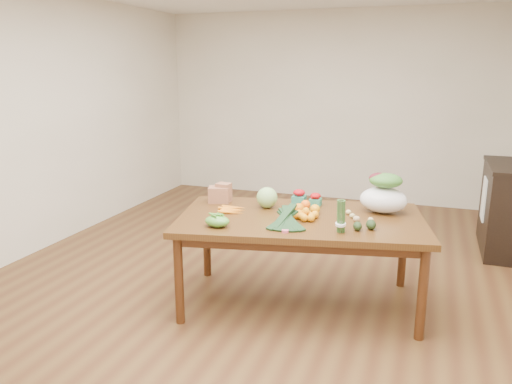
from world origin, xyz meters
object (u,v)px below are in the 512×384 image
(cabbage, at_px, (267,198))
(kale_bunch, at_px, (286,218))
(asparagus_bundle, at_px, (341,216))
(cabinet, at_px, (510,208))
(paper_bag, at_px, (219,193))
(mandarin_cluster, at_px, (306,213))
(salad_bag, at_px, (384,195))
(dining_table, at_px, (300,260))

(cabbage, xyz_separation_m, kale_bunch, (0.31, -0.48, -0.01))
(asparagus_bundle, bearing_deg, cabinet, 45.75)
(paper_bag, height_order, kale_bunch, paper_bag)
(kale_bunch, height_order, asparagus_bundle, asparagus_bundle)
(paper_bag, distance_m, mandarin_cluster, 0.88)
(cabinet, bearing_deg, kale_bunch, -128.95)
(cabinet, xyz_separation_m, salad_bag, (-1.17, -1.57, 0.43))
(paper_bag, bearing_deg, salad_bag, 6.52)
(dining_table, relative_size, salad_bag, 5.06)
(salad_bag, bearing_deg, cabbage, -169.03)
(cabinet, distance_m, kale_bunch, 2.89)
(salad_bag, bearing_deg, dining_table, -150.22)
(kale_bunch, xyz_separation_m, salad_bag, (0.63, 0.66, 0.07))
(paper_bag, relative_size, salad_bag, 0.62)
(cabinet, xyz_separation_m, cabbage, (-2.11, -1.75, 0.37))
(cabbage, distance_m, kale_bunch, 0.57)
(cabbage, xyz_separation_m, salad_bag, (0.94, 0.18, 0.06))
(cabinet, bearing_deg, mandarin_cluster, -131.31)
(dining_table, distance_m, asparagus_bundle, 0.69)
(dining_table, bearing_deg, cabinet, 35.45)
(cabbage, height_order, mandarin_cluster, cabbage)
(paper_bag, xyz_separation_m, salad_bag, (1.40, 0.16, 0.06))
(cabinet, distance_m, cabbage, 2.77)
(dining_table, xyz_separation_m, cabbage, (-0.34, 0.16, 0.46))
(dining_table, bearing_deg, salad_bag, 18.05)
(cabinet, distance_m, salad_bag, 2.00)
(cabbage, relative_size, salad_bag, 0.46)
(dining_table, xyz_separation_m, paper_bag, (-0.80, 0.19, 0.46))
(kale_bunch, bearing_deg, dining_table, 72.76)
(cabbage, bearing_deg, paper_bag, 177.09)
(dining_table, distance_m, kale_bunch, 0.56)
(asparagus_bundle, bearing_deg, cabbage, 135.71)
(dining_table, relative_size, cabbage, 10.93)
(kale_bunch, bearing_deg, asparagus_bundle, -7.66)
(mandarin_cluster, height_order, asparagus_bundle, asparagus_bundle)
(paper_bag, xyz_separation_m, cabbage, (0.45, -0.02, 0.00))
(dining_table, height_order, kale_bunch, kale_bunch)
(paper_bag, height_order, mandarin_cluster, paper_bag)
(cabbage, bearing_deg, asparagus_bundle, -32.56)
(paper_bag, bearing_deg, dining_table, -13.13)
(dining_table, xyz_separation_m, salad_bag, (0.60, 0.35, 0.52))
(cabbage, relative_size, asparagus_bundle, 0.71)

